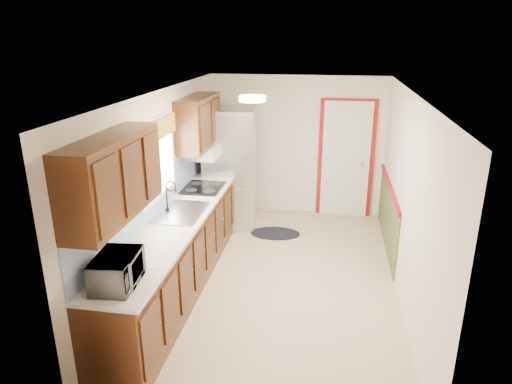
% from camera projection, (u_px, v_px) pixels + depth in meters
% --- Properties ---
extents(room_shell, '(3.20, 5.20, 2.52)m').
position_uv_depth(room_shell, '(280.00, 193.00, 5.57)').
color(room_shell, '#CAAF8E').
rests_on(room_shell, ground).
extents(kitchen_run, '(0.63, 4.00, 2.20)m').
position_uv_depth(kitchen_run, '(177.00, 225.00, 5.62)').
color(kitchen_run, '#3C1F0D').
rests_on(kitchen_run, ground).
extents(back_wall_trim, '(1.12, 2.30, 2.08)m').
position_uv_depth(back_wall_trim, '(354.00, 171.00, 7.58)').
color(back_wall_trim, maroon).
rests_on(back_wall_trim, ground).
extents(ceiling_fixture, '(0.30, 0.30, 0.06)m').
position_uv_depth(ceiling_fixture, '(252.00, 99.00, 5.05)').
color(ceiling_fixture, '#FFD88C').
rests_on(ceiling_fixture, room_shell).
extents(microwave, '(0.33, 0.54, 0.35)m').
position_uv_depth(microwave, '(117.00, 267.00, 3.97)').
color(microwave, white).
rests_on(microwave, kitchen_run).
extents(refrigerator, '(0.89, 0.85, 1.94)m').
position_uv_depth(refrigerator, '(231.00, 168.00, 7.43)').
color(refrigerator, '#B7B7BC').
rests_on(refrigerator, ground).
extents(rug, '(0.82, 0.56, 0.01)m').
position_uv_depth(rug, '(275.00, 233.00, 7.33)').
color(rug, black).
rests_on(rug, ground).
extents(cooktop, '(0.54, 0.64, 0.02)m').
position_uv_depth(cooktop, '(203.00, 188.00, 6.54)').
color(cooktop, black).
rests_on(cooktop, kitchen_run).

